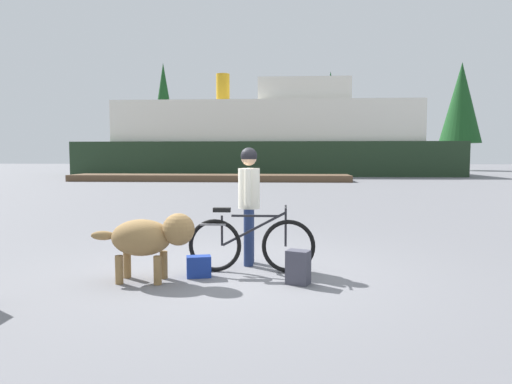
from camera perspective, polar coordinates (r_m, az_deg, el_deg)
The scene contains 12 objects.
ground_plane at distance 6.74m, azimuth -2.32°, elevation -9.54°, with size 160.00×160.00×0.00m, color slate.
bicycle at distance 6.63m, azimuth -0.66°, elevation -6.24°, with size 1.77×0.44×0.92m.
person_cyclist at distance 7.02m, azimuth -0.85°, elevation -0.26°, with size 0.32×0.53×1.74m.
dog at distance 6.28m, azimuth -12.60°, elevation -5.28°, with size 1.36×0.55×0.89m.
backpack at distance 6.10m, azimuth 5.07°, elevation -8.97°, with size 0.28×0.20×0.43m, color #3F3F4C.
handbag_pannier at distance 6.47m, azimuth -6.87°, elevation -8.86°, with size 0.32×0.18×0.29m, color navy.
dock_pier at distance 30.11m, azimuth -5.53°, elevation 1.71°, with size 17.45×2.76×0.40m, color brown.
ferry_boat at distance 39.36m, azimuth 1.49°, elevation 6.24°, with size 29.97×7.50×8.25m.
pine_tree_far_left at distance 54.14m, azimuth -11.01°, elevation 10.28°, with size 2.84×2.84×11.70m.
pine_tree_center at distance 52.44m, azimuth 7.46°, elevation 8.31°, with size 3.38×3.38×8.22m.
pine_tree_far_right at distance 55.46m, azimuth 23.36°, elevation 9.78°, with size 4.31×4.31×11.36m.
pine_tree_mid_back at distance 60.76m, azimuth 8.88°, elevation 9.77°, with size 3.55×3.55×11.96m.
Camera 1 is at (0.68, -6.50, 1.63)m, focal length 33.38 mm.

